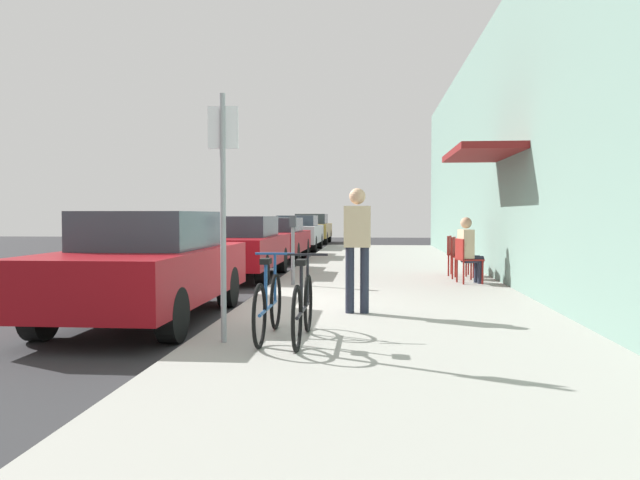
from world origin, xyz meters
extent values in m
plane|color=#2D2D30|center=(0.00, 0.00, 0.00)|extent=(60.00, 60.00, 0.00)
cube|color=#9E9B93|center=(2.25, 2.00, 0.06)|extent=(4.50, 32.00, 0.12)
cube|color=gray|center=(4.65, 2.00, 2.85)|extent=(0.30, 32.00, 5.70)
cube|color=maroon|center=(3.95, 2.48, 2.60)|extent=(1.10, 2.80, 0.12)
cube|color=maroon|center=(-1.10, -1.02, 0.66)|extent=(1.80, 4.40, 0.67)
cube|color=#333D47|center=(-1.10, -0.87, 1.25)|extent=(1.48, 2.11, 0.51)
cylinder|color=black|center=(-0.31, 0.34, 0.32)|extent=(0.22, 0.64, 0.64)
cylinder|color=black|center=(-1.89, 0.34, 0.32)|extent=(0.22, 0.64, 0.64)
cylinder|color=black|center=(-0.31, -2.39, 0.32)|extent=(0.22, 0.64, 0.64)
cylinder|color=black|center=(-1.89, -2.39, 0.32)|extent=(0.22, 0.64, 0.64)
cube|color=maroon|center=(-1.10, 4.73, 0.64)|extent=(1.80, 4.40, 0.64)
cube|color=#333D47|center=(-1.10, 4.88, 1.19)|extent=(1.48, 2.11, 0.46)
cylinder|color=black|center=(-0.31, 6.09, 0.32)|extent=(0.22, 0.64, 0.64)
cylinder|color=black|center=(-1.89, 6.09, 0.32)|extent=(0.22, 0.64, 0.64)
cylinder|color=black|center=(-0.31, 3.37, 0.32)|extent=(0.22, 0.64, 0.64)
cylinder|color=black|center=(-1.89, 3.37, 0.32)|extent=(0.22, 0.64, 0.64)
cube|color=maroon|center=(-1.10, 10.21, 0.62)|extent=(1.80, 4.40, 0.60)
cube|color=#333D47|center=(-1.10, 10.36, 1.14)|extent=(1.48, 2.11, 0.44)
cylinder|color=black|center=(-0.31, 11.57, 0.32)|extent=(0.22, 0.64, 0.64)
cylinder|color=black|center=(-1.89, 11.57, 0.32)|extent=(0.22, 0.64, 0.64)
cylinder|color=black|center=(-0.31, 8.84, 0.32)|extent=(0.22, 0.64, 0.64)
cylinder|color=black|center=(-1.89, 8.84, 0.32)|extent=(0.22, 0.64, 0.64)
cube|color=#B7B7BC|center=(-1.10, 15.98, 0.66)|extent=(1.80, 4.40, 0.69)
cube|color=#333D47|center=(-1.10, 16.13, 1.21)|extent=(1.48, 2.11, 0.41)
cylinder|color=black|center=(-0.31, 17.35, 0.32)|extent=(0.22, 0.64, 0.64)
cylinder|color=black|center=(-1.89, 17.35, 0.32)|extent=(0.22, 0.64, 0.64)
cylinder|color=black|center=(-0.31, 14.62, 0.32)|extent=(0.22, 0.64, 0.64)
cylinder|color=black|center=(-1.89, 14.62, 0.32)|extent=(0.22, 0.64, 0.64)
cube|color=#A58433|center=(-1.10, 21.89, 0.66)|extent=(1.80, 4.40, 0.68)
cube|color=#333D47|center=(-1.10, 22.04, 1.25)|extent=(1.48, 2.11, 0.50)
cylinder|color=black|center=(-0.31, 23.25, 0.32)|extent=(0.22, 0.64, 0.64)
cylinder|color=black|center=(-1.89, 23.25, 0.32)|extent=(0.22, 0.64, 0.64)
cylinder|color=black|center=(-0.31, 20.52, 0.32)|extent=(0.22, 0.64, 0.64)
cylinder|color=black|center=(-1.89, 20.52, 0.32)|extent=(0.22, 0.64, 0.64)
cylinder|color=slate|center=(0.45, 2.46, 0.67)|extent=(0.07, 0.07, 1.10)
cube|color=#383D42|center=(0.45, 2.46, 1.33)|extent=(0.12, 0.10, 0.22)
cylinder|color=gray|center=(0.40, -2.85, 1.42)|extent=(0.06, 0.06, 2.60)
cube|color=white|center=(0.40, -2.83, 2.37)|extent=(0.32, 0.02, 0.44)
torus|color=black|center=(1.23, -2.21, 0.45)|extent=(0.04, 0.66, 0.66)
torus|color=black|center=(1.23, -3.26, 0.45)|extent=(0.04, 0.66, 0.66)
cylinder|color=black|center=(1.23, -2.73, 0.45)|extent=(0.04, 1.05, 0.04)
cylinder|color=black|center=(1.23, -2.88, 0.70)|extent=(0.04, 0.04, 0.50)
cube|color=black|center=(1.23, -2.88, 0.97)|extent=(0.10, 0.20, 0.06)
cylinder|color=black|center=(1.23, -2.26, 0.73)|extent=(0.03, 0.03, 0.56)
cylinder|color=black|center=(1.23, -2.26, 1.01)|extent=(0.46, 0.03, 0.03)
torus|color=black|center=(0.83, -2.09, 0.45)|extent=(0.04, 0.66, 0.66)
torus|color=black|center=(0.83, -3.14, 0.45)|extent=(0.04, 0.66, 0.66)
cylinder|color=#1E4C8C|center=(0.83, -2.62, 0.45)|extent=(0.04, 1.05, 0.04)
cylinder|color=#1E4C8C|center=(0.83, -2.77, 0.70)|extent=(0.04, 0.04, 0.50)
cube|color=black|center=(0.83, -2.77, 0.97)|extent=(0.10, 0.20, 0.06)
cylinder|color=#1E4C8C|center=(0.83, -2.14, 0.73)|extent=(0.03, 0.03, 0.56)
cylinder|color=#1E4C8C|center=(0.83, -2.14, 1.01)|extent=(0.46, 0.03, 0.03)
cylinder|color=maroon|center=(4.01, 3.25, 0.34)|extent=(0.04, 0.04, 0.45)
cylinder|color=maroon|center=(4.08, 2.88, 0.34)|extent=(0.04, 0.04, 0.45)
cylinder|color=maroon|center=(3.63, 3.18, 0.34)|extent=(0.04, 0.04, 0.45)
cylinder|color=maroon|center=(3.71, 2.81, 0.34)|extent=(0.04, 0.04, 0.45)
cube|color=maroon|center=(3.86, 3.03, 0.59)|extent=(0.52, 0.52, 0.03)
cube|color=maroon|center=(3.66, 2.99, 0.79)|extent=(0.12, 0.44, 0.40)
cylinder|color=#232838|center=(4.01, 3.16, 0.35)|extent=(0.11, 0.11, 0.47)
cylinder|color=#232838|center=(3.89, 3.14, 0.59)|extent=(0.38, 0.21, 0.14)
cylinder|color=#232838|center=(4.05, 2.97, 0.35)|extent=(0.11, 0.11, 0.47)
cylinder|color=#232838|center=(3.93, 2.94, 0.59)|extent=(0.38, 0.21, 0.14)
cube|color=#CCB28C|center=(3.78, 3.01, 0.89)|extent=(0.29, 0.40, 0.56)
sphere|color=tan|center=(3.78, 3.01, 1.30)|extent=(0.22, 0.22, 0.22)
cylinder|color=maroon|center=(4.09, 4.04, 0.34)|extent=(0.04, 0.04, 0.45)
cylinder|color=maroon|center=(3.99, 3.67, 0.34)|extent=(0.04, 0.04, 0.45)
cylinder|color=maroon|center=(3.73, 4.14, 0.34)|extent=(0.04, 0.04, 0.45)
cylinder|color=maroon|center=(3.62, 3.78, 0.34)|extent=(0.04, 0.04, 0.45)
cube|color=maroon|center=(3.86, 3.91, 0.59)|extent=(0.54, 0.54, 0.03)
cube|color=maroon|center=(3.66, 3.96, 0.79)|extent=(0.15, 0.43, 0.40)
cylinder|color=maroon|center=(4.09, 4.72, 0.34)|extent=(0.04, 0.04, 0.45)
cylinder|color=maroon|center=(3.99, 4.35, 0.34)|extent=(0.04, 0.04, 0.45)
cylinder|color=maroon|center=(3.73, 4.82, 0.34)|extent=(0.04, 0.04, 0.45)
cylinder|color=maroon|center=(3.62, 4.46, 0.34)|extent=(0.04, 0.04, 0.45)
cube|color=maroon|center=(3.86, 4.59, 0.59)|extent=(0.54, 0.54, 0.03)
cube|color=maroon|center=(3.66, 4.64, 0.79)|extent=(0.15, 0.43, 0.40)
cylinder|color=#232838|center=(1.65, -0.82, 0.57)|extent=(0.12, 0.12, 0.90)
cylinder|color=#232838|center=(1.85, -0.82, 0.57)|extent=(0.12, 0.12, 0.90)
cube|color=#CCB28C|center=(1.75, -0.82, 1.30)|extent=(0.36, 0.22, 0.56)
sphere|color=tan|center=(1.75, -0.82, 1.71)|extent=(0.22, 0.22, 0.22)
camera|label=1|loc=(1.95, -9.21, 1.46)|focal=34.72mm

